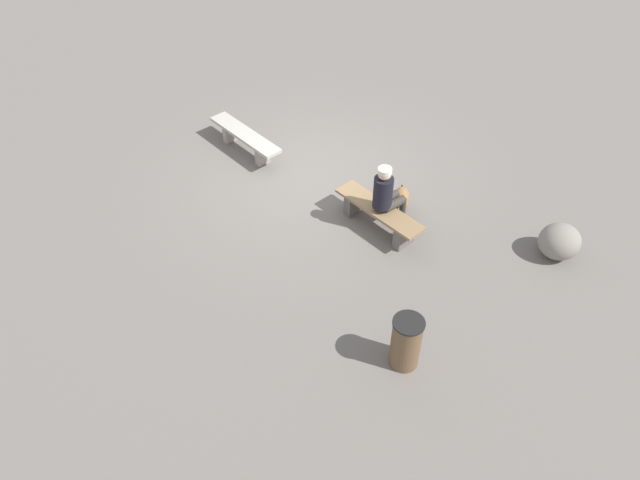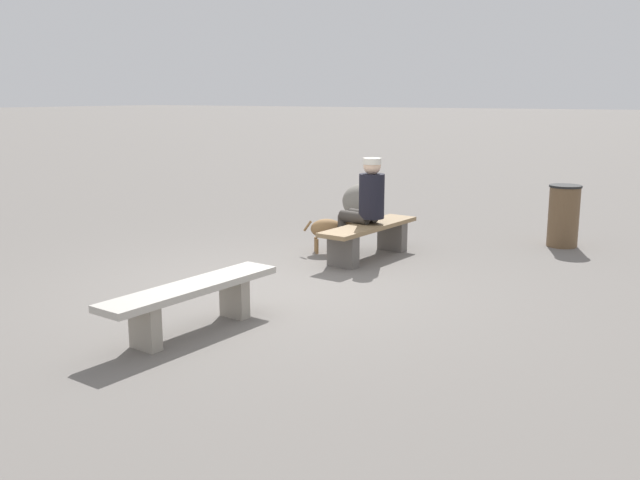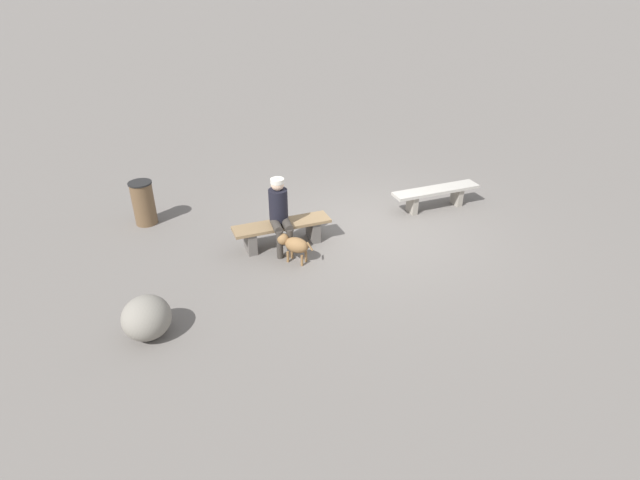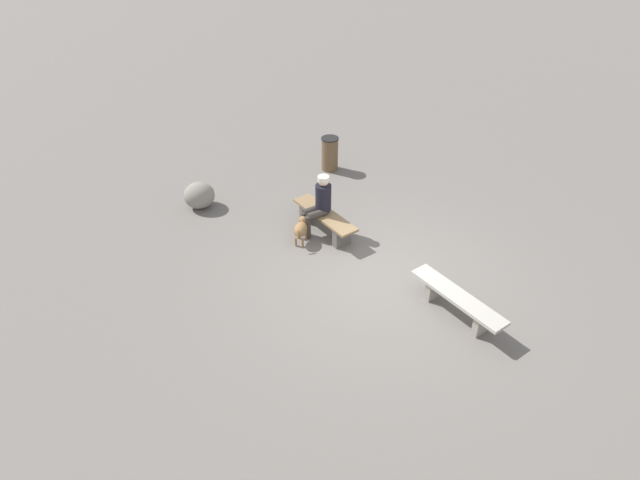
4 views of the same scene
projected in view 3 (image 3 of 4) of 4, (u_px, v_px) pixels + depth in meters
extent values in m
cube|color=slate|center=(375.00, 231.00, 9.49)|extent=(210.00, 210.00, 0.06)
cube|color=gray|center=(457.00, 196.00, 10.37)|extent=(0.14, 0.30, 0.38)
cube|color=gray|center=(412.00, 204.00, 10.03)|extent=(0.14, 0.30, 0.38)
cube|color=#B2ADA3|center=(436.00, 190.00, 10.09)|extent=(1.90, 0.52, 0.06)
cube|color=#605B56|center=(313.00, 230.00, 9.07)|extent=(0.19, 0.39, 0.39)
cube|color=#605B56|center=(250.00, 241.00, 8.69)|extent=(0.19, 0.39, 0.39)
cube|color=#8C704C|center=(282.00, 224.00, 8.77)|extent=(1.78, 0.56, 0.05)
cylinder|color=black|center=(278.00, 205.00, 8.56)|extent=(0.33, 0.33, 0.57)
sphere|color=beige|center=(277.00, 184.00, 8.37)|extent=(0.22, 0.22, 0.22)
cylinder|color=silver|center=(277.00, 181.00, 8.34)|extent=(0.24, 0.24, 0.08)
cylinder|color=#38332D|center=(276.00, 226.00, 8.51)|extent=(0.22, 0.44, 0.15)
cylinder|color=#38332D|center=(280.00, 245.00, 8.46)|extent=(0.11, 0.11, 0.52)
cylinder|color=#38332D|center=(287.00, 224.00, 8.55)|extent=(0.22, 0.44, 0.15)
cylinder|color=#38332D|center=(290.00, 243.00, 8.51)|extent=(0.11, 0.11, 0.52)
ellipsoid|color=olive|center=(297.00, 245.00, 8.31)|extent=(0.47, 0.50, 0.26)
sphere|color=olive|center=(283.00, 239.00, 8.39)|extent=(0.20, 0.20, 0.20)
cylinder|color=olive|center=(288.00, 257.00, 8.42)|extent=(0.04, 0.04, 0.20)
cylinder|color=olive|center=(292.00, 253.00, 8.53)|extent=(0.04, 0.04, 0.20)
cylinder|color=olive|center=(302.00, 261.00, 8.32)|extent=(0.04, 0.04, 0.20)
cylinder|color=olive|center=(306.00, 257.00, 8.43)|extent=(0.04, 0.04, 0.20)
cylinder|color=olive|center=(310.00, 246.00, 8.19)|extent=(0.10, 0.11, 0.15)
cylinder|color=brown|center=(144.00, 204.00, 9.51)|extent=(0.42, 0.42, 0.83)
cylinder|color=black|center=(140.00, 183.00, 9.30)|extent=(0.44, 0.44, 0.03)
ellipsoid|color=gray|center=(147.00, 318.00, 6.67)|extent=(0.88, 0.90, 0.60)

